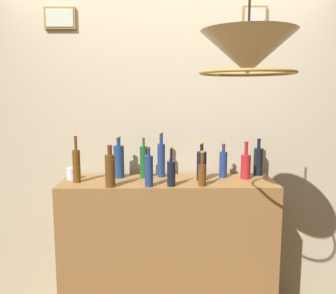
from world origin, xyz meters
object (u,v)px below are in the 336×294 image
(liquor_bottle_whiskey, at_px, (223,164))
(glass_tumbler_rocks, at_px, (72,174))
(liquor_bottle_tequila, at_px, (171,173))
(liquor_bottle_rum, at_px, (144,162))
(liquor_bottle_mezcal, at_px, (202,165))
(liquor_bottle_rye, at_px, (76,165))
(liquor_bottle_amaro, at_px, (119,161))
(liquor_bottle_scotch, at_px, (110,170))
(liquor_bottle_port, at_px, (202,173))
(liquor_bottle_vodka, at_px, (246,165))
(liquor_bottle_sherry, at_px, (161,159))
(liquor_bottle_brandy, at_px, (149,170))
(pendant_lamp, at_px, (248,54))
(liquor_bottle_gin, at_px, (258,161))

(liquor_bottle_whiskey, relative_size, glass_tumbler_rocks, 2.99)
(liquor_bottle_tequila, relative_size, liquor_bottle_rum, 0.91)
(liquor_bottle_whiskey, xyz_separation_m, liquor_bottle_mezcal, (-0.17, -0.08, 0.01))
(glass_tumbler_rocks, bearing_deg, liquor_bottle_rye, -57.14)
(liquor_bottle_amaro, bearing_deg, liquor_bottle_mezcal, -8.36)
(liquor_bottle_scotch, height_order, liquor_bottle_port, liquor_bottle_scotch)
(liquor_bottle_vodka, bearing_deg, liquor_bottle_scotch, -166.65)
(liquor_bottle_amaro, distance_m, liquor_bottle_sherry, 0.31)
(liquor_bottle_rye, bearing_deg, liquor_bottle_vodka, 4.62)
(liquor_bottle_scotch, bearing_deg, liquor_bottle_sherry, 40.92)
(liquor_bottle_rum, distance_m, liquor_bottle_vodka, 0.75)
(liquor_bottle_brandy, height_order, glass_tumbler_rocks, liquor_bottle_brandy)
(liquor_bottle_vodka, relative_size, pendant_lamp, 0.52)
(liquor_bottle_brandy, relative_size, liquor_bottle_rye, 0.82)
(liquor_bottle_scotch, bearing_deg, liquor_bottle_gin, 17.38)
(liquor_bottle_whiskey, relative_size, liquor_bottle_vodka, 0.92)
(pendant_lamp, bearing_deg, liquor_bottle_mezcal, 100.03)
(liquor_bottle_scotch, bearing_deg, liquor_bottle_mezcal, 16.33)
(liquor_bottle_amaro, distance_m, liquor_bottle_port, 0.64)
(pendant_lamp, bearing_deg, liquor_bottle_port, 104.06)
(liquor_bottle_rum, relative_size, liquor_bottle_mezcal, 1.08)
(pendant_lamp, bearing_deg, liquor_bottle_rum, 123.55)
(liquor_bottle_brandy, bearing_deg, liquor_bottle_tequila, 3.34)
(liquor_bottle_mezcal, distance_m, liquor_bottle_vodka, 0.33)
(liquor_bottle_gin, xyz_separation_m, liquor_bottle_port, (-0.46, -0.32, -0.02))
(liquor_bottle_gin, height_order, liquor_bottle_scotch, liquor_bottle_scotch)
(liquor_bottle_mezcal, bearing_deg, liquor_bottle_gin, 18.82)
(liquor_bottle_tequila, distance_m, glass_tumbler_rocks, 0.75)
(liquor_bottle_whiskey, xyz_separation_m, liquor_bottle_vodka, (0.16, -0.04, -0.01))
(liquor_bottle_whiskey, bearing_deg, liquor_bottle_rye, -172.64)
(liquor_bottle_port, relative_size, liquor_bottle_mezcal, 0.87)
(liquor_bottle_port, relative_size, liquor_bottle_brandy, 0.89)
(liquor_bottle_scotch, bearing_deg, liquor_bottle_amaro, 84.72)
(liquor_bottle_gin, bearing_deg, liquor_bottle_rum, -174.89)
(liquor_bottle_gin, distance_m, liquor_bottle_rye, 1.35)
(liquor_bottle_vodka, bearing_deg, liquor_bottle_rye, -175.38)
(liquor_bottle_scotch, xyz_separation_m, liquor_bottle_rye, (-0.25, 0.13, 0.01))
(liquor_bottle_rum, xyz_separation_m, liquor_bottle_brandy, (0.05, -0.25, -0.01))
(liquor_bottle_rum, bearing_deg, liquor_bottle_sherry, 14.75)
(liquor_bottle_scotch, relative_size, liquor_bottle_rye, 0.86)
(pendant_lamp, bearing_deg, liquor_bottle_sherry, 116.06)
(liquor_bottle_tequila, bearing_deg, glass_tumbler_rocks, 164.12)
(liquor_bottle_amaro, height_order, liquor_bottle_vodka, liquor_bottle_amaro)
(liquor_bottle_sherry, relative_size, liquor_bottle_brandy, 1.26)
(liquor_bottle_amaro, bearing_deg, liquor_bottle_scotch, -95.28)
(liquor_bottle_scotch, bearing_deg, glass_tumbler_rocks, 144.90)
(liquor_bottle_vodka, bearing_deg, liquor_bottle_whiskey, 166.55)
(liquor_bottle_tequila, bearing_deg, liquor_bottle_port, 0.15)
(liquor_bottle_rum, height_order, liquor_bottle_vodka, liquor_bottle_rum)
(liquor_bottle_mezcal, xyz_separation_m, liquor_bottle_brandy, (-0.37, -0.18, 0.00))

